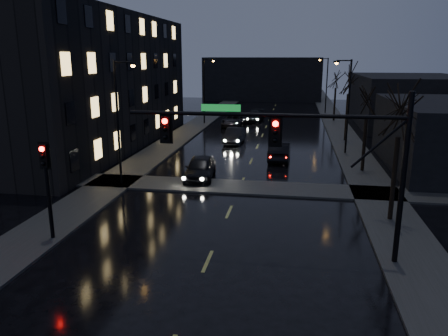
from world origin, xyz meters
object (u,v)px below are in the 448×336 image
at_px(oncoming_car_c, 234,120).
at_px(lead_car, 279,151).
at_px(oncoming_car_d, 254,116).
at_px(oncoming_car_a, 200,168).
at_px(oncoming_car_b, 234,136).

xyz_separation_m(oncoming_car_c, lead_car, (6.07, -16.99, 0.02)).
relative_size(oncoming_car_c, lead_car, 1.15).
bearing_deg(lead_car, oncoming_car_c, -69.36).
xyz_separation_m(oncoming_car_c, oncoming_car_d, (2.04, 4.17, -0.03)).
bearing_deg(oncoming_car_a, oncoming_car_b, 83.30).
distance_m(oncoming_car_b, lead_car, 7.99).
bearing_deg(oncoming_car_a, oncoming_car_c, 87.93).
xyz_separation_m(oncoming_car_a, oncoming_car_d, (1.15, 27.81, -0.07)).
relative_size(oncoming_car_a, oncoming_car_c, 0.87).
bearing_deg(oncoming_car_d, lead_car, -73.07).
distance_m(oncoming_car_a, oncoming_car_d, 27.83).
height_order(oncoming_car_c, lead_car, lead_car).
bearing_deg(lead_car, oncoming_car_a, 53.08).
distance_m(oncoming_car_b, oncoming_car_c, 10.56).
bearing_deg(oncoming_car_d, oncoming_car_b, -86.13).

